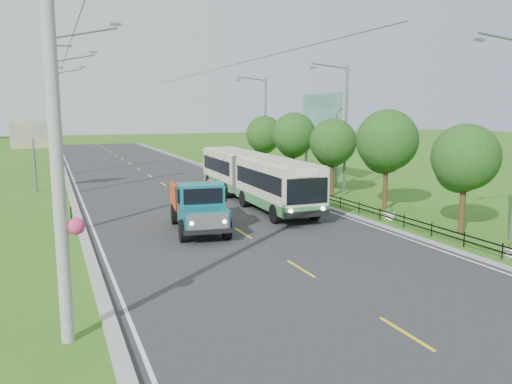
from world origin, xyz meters
TOP-DOWN VIEW (x-y plane):
  - ground at (0.00, 0.00)m, footprint 240.00×240.00m
  - road at (0.00, 20.00)m, footprint 14.00×120.00m
  - curb_left at (-7.20, 20.00)m, footprint 0.40×120.00m
  - curb_right at (7.15, 20.00)m, footprint 0.30×120.00m
  - edge_line_left at (-6.65, 20.00)m, footprint 0.12×120.00m
  - edge_line_right at (6.65, 20.00)m, footprint 0.12×120.00m
  - centre_dash at (0.00, 0.00)m, footprint 0.12×2.20m
  - railing_right at (8.00, 14.00)m, footprint 0.04×40.00m
  - pole_nearest at (-8.24, -3.00)m, footprint 3.51×0.44m
  - pole_near at (-8.26, 9.00)m, footprint 3.51×0.32m
  - pole_mid at (-8.26, 21.00)m, footprint 3.51×0.32m
  - pole_far at (-8.26, 33.00)m, footprint 3.51×0.32m
  - tree_second at (9.86, 2.14)m, footprint 3.18×3.26m
  - tree_third at (9.86, 8.14)m, footprint 3.60×3.62m
  - tree_fourth at (9.86, 14.14)m, footprint 3.24×3.31m
  - tree_fifth at (9.86, 20.14)m, footprint 3.48×3.52m
  - tree_back at (9.86, 26.14)m, footprint 3.30×3.36m
  - streetlight_mid at (10.64, 14.00)m, footprint 3.02×0.20m
  - streetlight_far at (10.64, 28.00)m, footprint 3.02×0.20m
  - planter_near at (8.60, 6.00)m, footprint 0.64×0.64m
  - planter_mid at (8.60, 14.00)m, footprint 0.64×0.64m
  - planter_far at (8.60, 22.00)m, footprint 0.64×0.64m
  - billboard_left at (-9.50, 24.00)m, footprint 3.00×0.20m
  - billboard_right at (12.30, 20.00)m, footprint 0.24×6.00m
  - bus at (3.71, 13.75)m, footprint 3.07×15.78m
  - dump_truck at (-1.82, 7.42)m, footprint 2.98×6.11m

SIDE VIEW (x-z plane):
  - ground at x=0.00m, z-range 0.00..0.00m
  - road at x=0.00m, z-range 0.00..0.02m
  - edge_line_left at x=-6.65m, z-range 0.02..0.02m
  - edge_line_right at x=6.65m, z-range 0.02..0.02m
  - centre_dash at x=0.00m, z-range 0.02..0.02m
  - curb_right at x=7.15m, z-range 0.00..0.10m
  - curb_left at x=-7.20m, z-range 0.00..0.15m
  - planter_near at x=8.60m, z-range -0.05..0.62m
  - planter_mid at x=8.60m, z-range -0.05..0.62m
  - planter_far at x=8.60m, z-range -0.05..0.62m
  - railing_right at x=8.00m, z-range 0.00..0.60m
  - dump_truck at x=-1.82m, z-range 0.16..2.63m
  - bus at x=3.71m, z-range 0.31..3.34m
  - tree_second at x=9.86m, z-range 0.87..6.17m
  - tree_fourth at x=9.86m, z-range 0.89..6.29m
  - tree_back at x=9.86m, z-range 0.90..6.40m
  - tree_fifth at x=9.86m, z-range 0.95..6.75m
  - billboard_left at x=-9.50m, z-range 1.27..6.47m
  - tree_third at x=9.86m, z-range 0.99..6.99m
  - streetlight_mid at x=10.64m, z-range 0.37..9.44m
  - streetlight_far at x=10.64m, z-range 0.37..9.44m
  - pole_nearest at x=-8.24m, z-range -0.06..9.94m
  - pole_near at x=-8.26m, z-range 0.09..10.09m
  - pole_mid at x=-8.26m, z-range 0.09..10.09m
  - pole_far at x=-8.26m, z-range 0.09..10.09m
  - billboard_right at x=12.30m, z-range 1.69..8.99m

